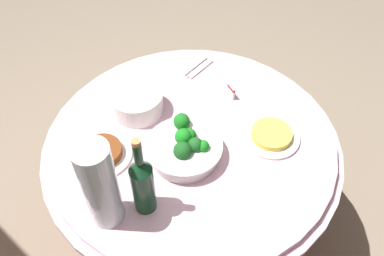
{
  "coord_description": "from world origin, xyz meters",
  "views": [
    {
      "loc": [
        -0.66,
        0.78,
        1.93
      ],
      "look_at": [
        0.0,
        0.0,
        0.79
      ],
      "focal_mm": 37.96,
      "sensor_mm": 36.0,
      "label": 1
    }
  ],
  "objects_px": {
    "broccoli_bowl": "(185,147)",
    "food_plate_fried_egg": "(271,136)",
    "label_placard_front": "(231,91)",
    "serving_tongs": "(198,69)",
    "plate_stack": "(137,102)",
    "wine_bottle": "(143,184)",
    "decorative_fruit_vase": "(101,189)",
    "food_plate_stir_fry": "(102,153)"
  },
  "relations": [
    {
      "from": "wine_bottle",
      "to": "serving_tongs",
      "type": "bearing_deg",
      "value": -63.97
    },
    {
      "from": "wine_bottle",
      "to": "decorative_fruit_vase",
      "type": "bearing_deg",
      "value": 56.28
    },
    {
      "from": "decorative_fruit_vase",
      "to": "food_plate_fried_egg",
      "type": "xyz_separation_m",
      "value": [
        -0.23,
        -0.63,
        -0.14
      ]
    },
    {
      "from": "broccoli_bowl",
      "to": "decorative_fruit_vase",
      "type": "distance_m",
      "value": 0.37
    },
    {
      "from": "serving_tongs",
      "to": "food_plate_stir_fry",
      "type": "height_order",
      "value": "food_plate_stir_fry"
    },
    {
      "from": "label_placard_front",
      "to": "broccoli_bowl",
      "type": "bearing_deg",
      "value": 99.34
    },
    {
      "from": "food_plate_fried_egg",
      "to": "label_placard_front",
      "type": "xyz_separation_m",
      "value": [
        0.26,
        -0.09,
        0.02
      ]
    },
    {
      "from": "food_plate_stir_fry",
      "to": "label_placard_front",
      "type": "bearing_deg",
      "value": -106.52
    },
    {
      "from": "decorative_fruit_vase",
      "to": "label_placard_front",
      "type": "bearing_deg",
      "value": -87.37
    },
    {
      "from": "decorative_fruit_vase",
      "to": "serving_tongs",
      "type": "height_order",
      "value": "decorative_fruit_vase"
    },
    {
      "from": "broccoli_bowl",
      "to": "wine_bottle",
      "type": "xyz_separation_m",
      "value": [
        -0.04,
        0.25,
        0.09
      ]
    },
    {
      "from": "serving_tongs",
      "to": "label_placard_front",
      "type": "relative_size",
      "value": 3.03
    },
    {
      "from": "wine_bottle",
      "to": "plate_stack",
      "type": "bearing_deg",
      "value": -41.19
    },
    {
      "from": "broccoli_bowl",
      "to": "serving_tongs",
      "type": "bearing_deg",
      "value": -55.77
    },
    {
      "from": "food_plate_stir_fry",
      "to": "plate_stack",
      "type": "bearing_deg",
      "value": -74.56
    },
    {
      "from": "wine_bottle",
      "to": "food_plate_stir_fry",
      "type": "relative_size",
      "value": 1.53
    },
    {
      "from": "serving_tongs",
      "to": "label_placard_front",
      "type": "xyz_separation_m",
      "value": [
        -0.22,
        0.04,
        0.03
      ]
    },
    {
      "from": "food_plate_stir_fry",
      "to": "serving_tongs",
      "type": "bearing_deg",
      "value": -85.36
    },
    {
      "from": "decorative_fruit_vase",
      "to": "serving_tongs",
      "type": "relative_size",
      "value": 2.04
    },
    {
      "from": "wine_bottle",
      "to": "food_plate_fried_egg",
      "type": "relative_size",
      "value": 1.53
    },
    {
      "from": "food_plate_fried_egg",
      "to": "plate_stack",
      "type": "bearing_deg",
      "value": 24.37
    },
    {
      "from": "broccoli_bowl",
      "to": "food_plate_fried_egg",
      "type": "bearing_deg",
      "value": -125.83
    },
    {
      "from": "plate_stack",
      "to": "decorative_fruit_vase",
      "type": "xyz_separation_m",
      "value": [
        -0.27,
        0.4,
        0.11
      ]
    },
    {
      "from": "label_placard_front",
      "to": "decorative_fruit_vase",
      "type": "bearing_deg",
      "value": 92.63
    },
    {
      "from": "serving_tongs",
      "to": "food_plate_fried_egg",
      "type": "xyz_separation_m",
      "value": [
        -0.48,
        0.13,
        0.01
      ]
    },
    {
      "from": "serving_tongs",
      "to": "food_plate_stir_fry",
      "type": "relative_size",
      "value": 0.76
    },
    {
      "from": "decorative_fruit_vase",
      "to": "food_plate_stir_fry",
      "type": "bearing_deg",
      "value": -36.71
    },
    {
      "from": "decorative_fruit_vase",
      "to": "broccoli_bowl",
      "type": "bearing_deg",
      "value": -94.34
    },
    {
      "from": "food_plate_stir_fry",
      "to": "food_plate_fried_egg",
      "type": "relative_size",
      "value": 1.0
    },
    {
      "from": "wine_bottle",
      "to": "food_plate_stir_fry",
      "type": "bearing_deg",
      "value": -9.42
    },
    {
      "from": "label_placard_front",
      "to": "plate_stack",
      "type": "bearing_deg",
      "value": 52.74
    },
    {
      "from": "plate_stack",
      "to": "label_placard_front",
      "type": "height_order",
      "value": "plate_stack"
    },
    {
      "from": "decorative_fruit_vase",
      "to": "label_placard_front",
      "type": "distance_m",
      "value": 0.73
    },
    {
      "from": "wine_bottle",
      "to": "food_plate_stir_fry",
      "type": "xyz_separation_m",
      "value": [
        0.27,
        -0.05,
        -0.11
      ]
    },
    {
      "from": "label_placard_front",
      "to": "food_plate_fried_egg",
      "type": "bearing_deg",
      "value": 161.14
    },
    {
      "from": "broccoli_bowl",
      "to": "serving_tongs",
      "type": "xyz_separation_m",
      "value": [
        0.28,
        -0.41,
        -0.04
      ]
    },
    {
      "from": "plate_stack",
      "to": "decorative_fruit_vase",
      "type": "relative_size",
      "value": 0.62
    },
    {
      "from": "broccoli_bowl",
      "to": "food_plate_fried_egg",
      "type": "distance_m",
      "value": 0.34
    },
    {
      "from": "wine_bottle",
      "to": "label_placard_front",
      "type": "distance_m",
      "value": 0.63
    },
    {
      "from": "plate_stack",
      "to": "label_placard_front",
      "type": "xyz_separation_m",
      "value": [
        -0.24,
        -0.31,
        -0.01
      ]
    },
    {
      "from": "broccoli_bowl",
      "to": "wine_bottle",
      "type": "bearing_deg",
      "value": 99.86
    },
    {
      "from": "serving_tongs",
      "to": "label_placard_front",
      "type": "height_order",
      "value": "label_placard_front"
    }
  ]
}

